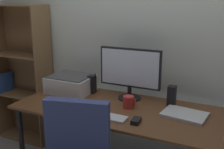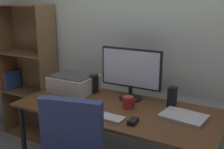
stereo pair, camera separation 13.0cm
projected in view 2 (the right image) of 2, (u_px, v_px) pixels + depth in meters
The scene contains 11 objects.
back_wall at pixel (143, 32), 2.49m from camera, with size 6.40×0.10×2.60m, color beige.
desk at pixel (116, 116), 2.20m from camera, with size 1.65×0.73×0.74m.
monitor at pixel (131, 71), 2.29m from camera, with size 0.55×0.20×0.45m.
keyboard at pixel (106, 117), 1.98m from camera, with size 0.29×0.11×0.02m, color #B7BABC.
mouse at pixel (133, 121), 1.89m from camera, with size 0.06×0.10×0.03m, color black.
coffee_mug at pixel (128, 102), 2.15m from camera, with size 0.10×0.09×0.10m.
laptop at pixel (184, 116), 1.98m from camera, with size 0.32×0.23×0.02m, color #B7BABC.
speaker_left at pixel (94, 84), 2.51m from camera, with size 0.06×0.07×0.17m, color black.
speaker_right at pixel (172, 97), 2.16m from camera, with size 0.06×0.07×0.17m, color black.
printer at pixel (74, 83), 2.56m from camera, with size 0.40×0.34×0.16m.
bookshelf at pixel (30, 73), 3.11m from camera, with size 0.67×0.28×1.54m.
Camera 2 is at (0.95, -1.80, 1.58)m, focal length 42.87 mm.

